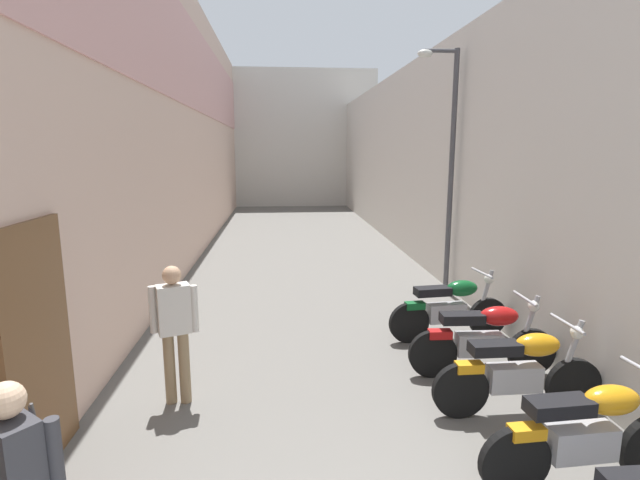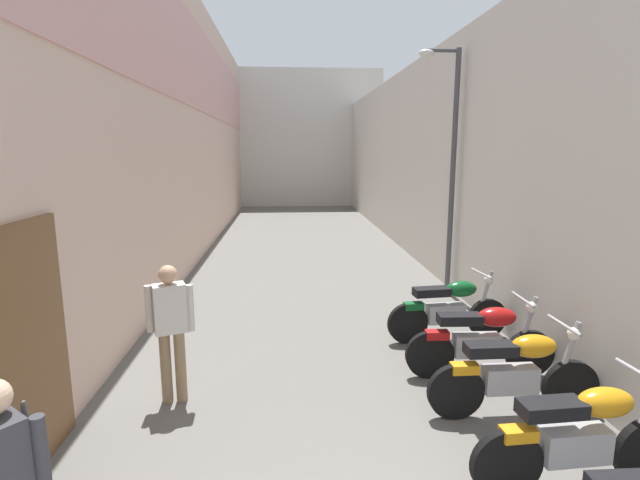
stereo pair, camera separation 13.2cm
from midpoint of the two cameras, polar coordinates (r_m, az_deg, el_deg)
The scene contains 11 objects.
ground_plane at distance 10.78m, azimuth -0.70°, elevation -4.30°, with size 39.45×39.45×0.00m, color #66635E.
building_left at distance 12.60m, azimuth -15.28°, elevation 13.26°, with size 0.45×23.45×6.80m.
building_right at distance 12.90m, azimuth 12.23°, elevation 9.21°, with size 0.45×23.45×5.02m.
building_far_end at distance 25.13m, azimuth -2.73°, elevation 11.96°, with size 8.55×2.00×6.73m, color beige.
motorcycle_second at distance 4.73m, azimuth 29.55°, elevation -19.63°, with size 1.85×0.58×1.04m.
motorcycle_third at distance 5.59m, azimuth 22.99°, elevation -14.28°, with size 1.85×0.58×1.04m.
motorcycle_fourth at distance 6.33m, azimuth 19.31°, elevation -11.07°, with size 1.85×0.58×1.04m.
motorcycle_fifth at distance 7.36m, azimuth 15.68°, elevation -7.80°, with size 1.85×0.58×1.04m.
pedestrian_mid_alley at distance 5.52m, azimuth -16.74°, elevation -9.52°, with size 0.52×0.31×1.57m.
umbrella_leaning at distance 4.45m, azimuth -30.67°, elevation -19.06°, with size 0.20×0.35×0.97m.
street_lamp at distance 9.47m, azimuth 15.53°, elevation 9.80°, with size 0.79×0.18×4.61m.
Camera 2 is at (-0.54, -0.68, 2.78)m, focal length 26.80 mm.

